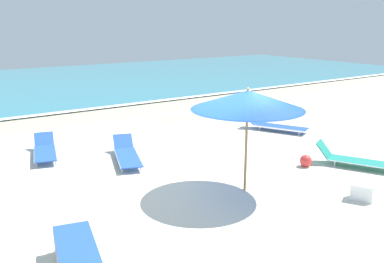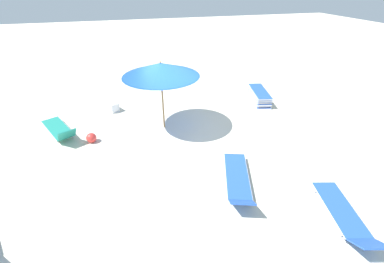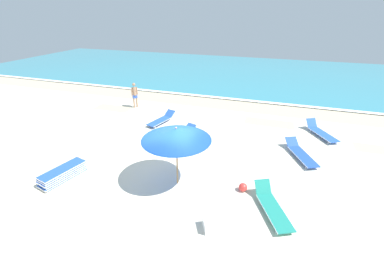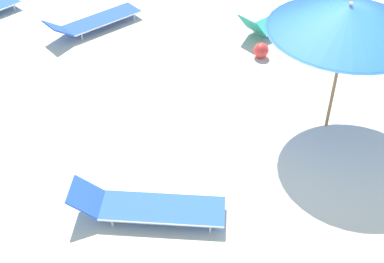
{
  "view_description": "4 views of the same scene",
  "coord_description": "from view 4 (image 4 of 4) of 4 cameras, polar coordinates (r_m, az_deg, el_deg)",
  "views": [
    {
      "loc": [
        -5.94,
        -7.65,
        3.92
      ],
      "look_at": [
        0.36,
        1.49,
        1.04
      ],
      "focal_mm": 40.0,
      "sensor_mm": 36.0,
      "label": 1
    },
    {
      "loc": [
        1.74,
        7.74,
        4.78
      ],
      "look_at": [
        -0.02,
        1.44,
        0.85
      ],
      "focal_mm": 24.0,
      "sensor_mm": 36.0,
      "label": 2
    },
    {
      "loc": [
        3.7,
        -8.27,
        6.3
      ],
      "look_at": [
        0.27,
        2.0,
        1.11
      ],
      "focal_mm": 24.0,
      "sensor_mm": 36.0,
      "label": 3
    },
    {
      "loc": [
        -6.27,
        3.85,
        6.25
      ],
      "look_at": [
        0.19,
        2.14,
        0.67
      ],
      "focal_mm": 50.0,
      "sensor_mm": 36.0,
      "label": 4
    }
  ],
  "objects": [
    {
      "name": "ground_plane",
      "position": [
        9.71,
        12.56,
        -2.01
      ],
      "size": [
        60.0,
        60.0,
        0.16
      ],
      "color": "beige"
    },
    {
      "name": "beach_umbrella",
      "position": [
        9.03,
        16.32,
        11.46
      ],
      "size": [
        2.6,
        2.6,
        2.48
      ],
      "color": "#9E7547",
      "rests_on": "ground_plane"
    },
    {
      "name": "sun_lounger_under_umbrella",
      "position": [
        12.97,
        9.02,
        11.64
      ],
      "size": [
        1.51,
        2.22,
        0.61
      ],
      "rotation": [
        0.0,
        0.0,
        0.46
      ],
      "color": "#1E8475",
      "rests_on": "ground_plane"
    },
    {
      "name": "sun_lounger_near_water_right",
      "position": [
        8.18,
        -4.78,
        -7.94
      ],
      "size": [
        1.34,
        2.4,
        0.51
      ],
      "rotation": [
        0.0,
        0.0,
        -0.33
      ],
      "color": "blue",
      "rests_on": "ground_plane"
    },
    {
      "name": "sun_lounger_mid_beach_solo",
      "position": [
        13.03,
        -10.42,
        11.54
      ],
      "size": [
        1.55,
        2.38,
        0.5
      ],
      "rotation": [
        0.0,
        0.0,
        0.44
      ],
      "color": "blue",
      "rests_on": "ground_plane"
    },
    {
      "name": "beach_ball",
      "position": [
        11.83,
        7.38,
        8.58
      ],
      "size": [
        0.33,
        0.33,
        0.33
      ],
      "color": "red",
      "rests_on": "ground_plane"
    },
    {
      "name": "cooler_box",
      "position": [
        12.25,
        18.63,
        7.98
      ],
      "size": [
        0.55,
        0.61,
        0.37
      ],
      "rotation": [
        0.0,
        0.0,
        2.05
      ],
      "color": "white",
      "rests_on": "ground_plane"
    }
  ]
}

